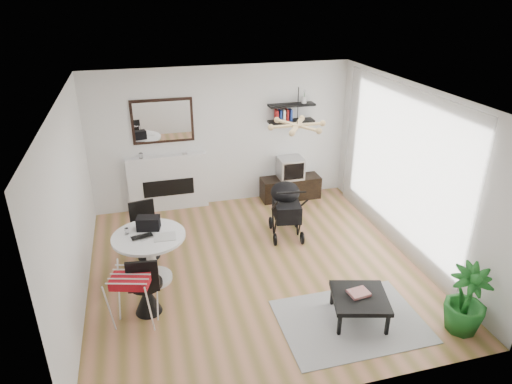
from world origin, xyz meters
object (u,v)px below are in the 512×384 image
object	(u,v)px
crt_tv	(291,168)
potted_plant	(467,300)
tv_console	(290,188)
drying_rack	(134,298)
fireplace	(168,176)
dining_table	(150,251)
coffee_table	(360,299)
stroller	(286,211)

from	to	relation	value
crt_tv	potted_plant	distance (m)	4.38
tv_console	drying_rack	world-z (taller)	drying_rack
fireplace	dining_table	world-z (taller)	fireplace
tv_console	potted_plant	distance (m)	4.38
crt_tv	fireplace	bearing A→B (deg)	176.53
fireplace	potted_plant	size ratio (longest dim) A/B	2.34
dining_table	coffee_table	distance (m)	3.01
crt_tv	dining_table	distance (m)	3.63
fireplace	dining_table	xyz separation A→B (m)	(-0.47, -2.34, -0.18)
drying_rack	coffee_table	distance (m)	2.89
drying_rack	potted_plant	world-z (taller)	potted_plant
fireplace	coffee_table	size ratio (longest dim) A/B	2.53
fireplace	crt_tv	bearing A→B (deg)	-3.47
tv_console	dining_table	distance (m)	3.65
stroller	crt_tv	bearing A→B (deg)	77.74
tv_console	drying_rack	bearing A→B (deg)	-135.20
drying_rack	dining_table	bearing A→B (deg)	90.76
tv_console	drying_rack	distance (m)	4.47
dining_table	drying_rack	world-z (taller)	drying_rack
tv_console	dining_table	xyz separation A→B (m)	(-2.90, -2.19, 0.28)
stroller	potted_plant	world-z (taller)	stroller
potted_plant	coffee_table	bearing A→B (deg)	156.47
crt_tv	dining_table	bearing A→B (deg)	-142.83
potted_plant	drying_rack	bearing A→B (deg)	163.89
tv_console	stroller	distance (m)	1.51
crt_tv	drying_rack	distance (m)	4.46
tv_console	stroller	size ratio (longest dim) A/B	1.16
dining_table	crt_tv	bearing A→B (deg)	37.17
drying_rack	tv_console	bearing A→B (deg)	61.04
drying_rack	potted_plant	xyz separation A→B (m)	(3.99, -1.15, 0.04)
dining_table	drying_rack	distance (m)	0.99
crt_tv	stroller	xyz separation A→B (m)	(-0.55, -1.38, -0.22)
crt_tv	potted_plant	size ratio (longest dim) A/B	0.52
fireplace	crt_tv	distance (m)	2.43
tv_console	crt_tv	size ratio (longest dim) A/B	2.48
coffee_table	potted_plant	world-z (taller)	potted_plant
fireplace	crt_tv	world-z (taller)	fireplace
tv_console	coffee_table	bearing A→B (deg)	-95.35
fireplace	tv_console	size ratio (longest dim) A/B	1.80
potted_plant	dining_table	bearing A→B (deg)	150.59
drying_rack	coffee_table	size ratio (longest dim) A/B	0.94
stroller	potted_plant	xyz separation A→B (m)	(1.39, -2.91, 0.02)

